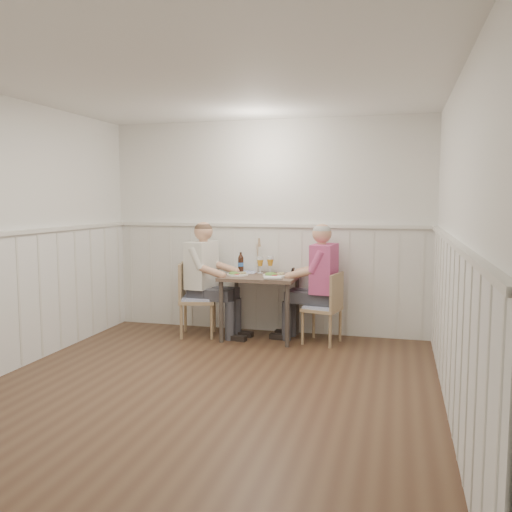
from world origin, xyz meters
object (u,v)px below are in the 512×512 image
at_px(dining_table, 260,284).
at_px(beer_bottle, 241,263).
at_px(chair_right, 326,305).
at_px(grass_vase, 257,256).
at_px(diner_cream, 205,287).
at_px(man_in_pink, 320,291).
at_px(chair_left, 193,296).

bearing_deg(dining_table, beer_bottle, 142.48).
xyz_separation_m(chair_right, grass_vase, (-0.90, 0.32, 0.51)).
relative_size(dining_table, chair_right, 1.07).
height_order(diner_cream, grass_vase, diner_cream).
bearing_deg(man_in_pink, grass_vase, 164.87).
bearing_deg(man_in_pink, chair_left, -174.78).
relative_size(chair_left, beer_bottle, 3.61).
bearing_deg(beer_bottle, grass_vase, 11.06).
bearing_deg(chair_right, grass_vase, 160.63).
relative_size(chair_right, beer_bottle, 3.33).
relative_size(man_in_pink, diner_cream, 0.99).
bearing_deg(chair_left, diner_cream, 25.62).
xyz_separation_m(chair_left, grass_vase, (0.69, 0.36, 0.47)).
bearing_deg(diner_cream, beer_bottle, 34.74).
height_order(dining_table, diner_cream, diner_cream).
distance_m(chair_right, beer_bottle, 1.20).
xyz_separation_m(dining_table, grass_vase, (-0.12, 0.27, 0.30)).
bearing_deg(beer_bottle, chair_left, -147.39).
bearing_deg(chair_left, dining_table, 5.88).
distance_m(chair_left, beer_bottle, 0.71).
bearing_deg(chair_left, grass_vase, 27.33).
bearing_deg(beer_bottle, man_in_pink, -10.30).
relative_size(chair_left, grass_vase, 2.00).
relative_size(dining_table, chair_left, 0.98).
bearing_deg(chair_right, man_in_pink, 131.01).
distance_m(chair_right, diner_cream, 1.47).
height_order(chair_right, chair_left, chair_left).
bearing_deg(chair_right, diner_cream, 179.30).
bearing_deg(man_in_pink, beer_bottle, 169.70).
bearing_deg(grass_vase, beer_bottle, -168.94).
bearing_deg(chair_left, chair_right, 1.53).
bearing_deg(grass_vase, chair_right, -19.37).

